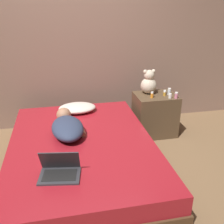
% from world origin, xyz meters
% --- Properties ---
extents(ground_plane, '(12.00, 12.00, 0.00)m').
position_xyz_m(ground_plane, '(0.00, 0.00, 0.00)').
color(ground_plane, brown).
extents(wall_back, '(8.00, 0.06, 2.60)m').
position_xyz_m(wall_back, '(0.00, 1.32, 1.30)').
color(wall_back, '#846656').
rests_on(wall_back, ground_plane).
extents(bed, '(1.50, 2.09, 0.40)m').
position_xyz_m(bed, '(0.00, 0.00, 0.20)').
color(bed, '#4C331E').
rests_on(bed, ground_plane).
extents(nightstand, '(0.55, 0.44, 0.57)m').
position_xyz_m(nightstand, '(1.08, 0.73, 0.29)').
color(nightstand, brown).
rests_on(nightstand, ground_plane).
extents(pillow, '(0.48, 0.34, 0.11)m').
position_xyz_m(pillow, '(0.02, 0.78, 0.45)').
color(pillow, beige).
rests_on(pillow, bed).
extents(person_lying, '(0.38, 0.74, 0.17)m').
position_xyz_m(person_lying, '(-0.13, 0.20, 0.49)').
color(person_lying, '#2D3851').
rests_on(person_lying, bed).
extents(laptop, '(0.37, 0.28, 0.22)m').
position_xyz_m(laptop, '(-0.23, -0.55, 0.45)').
color(laptop, '#333338').
rests_on(laptop, bed).
extents(teddy_bear, '(0.22, 0.22, 0.33)m').
position_xyz_m(teddy_bear, '(1.00, 0.82, 0.72)').
color(teddy_bear, beige).
rests_on(teddy_bear, nightstand).
extents(bottle_clear, '(0.04, 0.04, 0.09)m').
position_xyz_m(bottle_clear, '(1.26, 0.70, 0.62)').
color(bottle_clear, silver).
rests_on(bottle_clear, nightstand).
extents(bottle_amber, '(0.04, 0.04, 0.06)m').
position_xyz_m(bottle_amber, '(1.18, 0.69, 0.60)').
color(bottle_amber, gold).
rests_on(bottle_amber, nightstand).
extents(bottle_pink, '(0.04, 0.04, 0.08)m').
position_xyz_m(bottle_pink, '(1.29, 0.56, 0.61)').
color(bottle_pink, pink).
rests_on(bottle_pink, nightstand).
extents(bottle_blue, '(0.04, 0.04, 0.06)m').
position_xyz_m(bottle_blue, '(1.21, 0.75, 0.60)').
color(bottle_blue, '#3866B2').
rests_on(bottle_blue, nightstand).
extents(bottle_white, '(0.04, 0.04, 0.06)m').
position_xyz_m(bottle_white, '(1.22, 0.58, 0.60)').
color(bottle_white, white).
rests_on(bottle_white, nightstand).
extents(bottle_orange, '(0.04, 0.04, 0.08)m').
position_xyz_m(bottle_orange, '(0.99, 0.64, 0.61)').
color(bottle_orange, orange).
rests_on(bottle_orange, nightstand).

